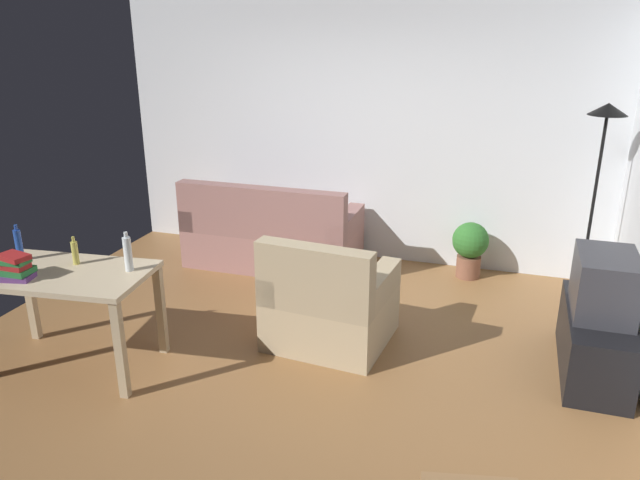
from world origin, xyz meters
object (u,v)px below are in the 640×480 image
at_px(desk, 66,286).
at_px(book_stack, 15,267).
at_px(tv, 605,284).
at_px(bottle_clear, 128,254).
at_px(tv_stand, 595,342).
at_px(couch, 272,237).
at_px(potted_plant, 470,246).
at_px(armchair, 328,306).
at_px(torchiere_lamp, 602,151).
at_px(bottle_blue, 19,245).
at_px(bottle_squat, 75,252).

distance_m(desk, book_stack, 0.36).
height_order(tv, bottle_clear, bottle_clear).
bearing_deg(book_stack, tv_stand, 18.30).
xyz_separation_m(couch, tv, (3.04, -1.22, 0.39)).
distance_m(potted_plant, armchair, 1.96).
bearing_deg(torchiere_lamp, tv, -89.83).
relative_size(tv_stand, tv, 1.83).
xyz_separation_m(tv_stand, book_stack, (-3.91, -1.29, 0.60)).
height_order(tv, desk, tv).
bearing_deg(tv, tv_stand, 90.00).
relative_size(bottle_blue, bottle_squat, 1.30).
xyz_separation_m(desk, bottle_blue, (-0.46, 0.09, 0.23)).
height_order(desk, bottle_blue, bottle_blue).
bearing_deg(couch, tv, 158.15).
distance_m(couch, book_stack, 2.71).
bearing_deg(potted_plant, tv, -56.09).
bearing_deg(torchiere_lamp, armchair, -144.45).
bearing_deg(book_stack, armchair, 29.85).
xyz_separation_m(tv_stand, bottle_squat, (-3.69, -0.94, 0.61)).
relative_size(armchair, bottle_clear, 3.33).
xyz_separation_m(desk, bottle_squat, (-0.01, 0.15, 0.20)).
height_order(armchair, book_stack, book_stack).
bearing_deg(tv, book_stack, 108.29).
relative_size(bottle_blue, bottle_clear, 0.95).
bearing_deg(bottle_squat, tv, 14.26).
bearing_deg(tv, armchair, 95.35).
height_order(torchiere_lamp, desk, torchiere_lamp).
bearing_deg(torchiere_lamp, tv_stand, -90.00).
bearing_deg(torchiere_lamp, book_stack, -147.17).
relative_size(armchair, bottle_squat, 4.56).
relative_size(torchiere_lamp, bottle_clear, 6.20).
height_order(tv_stand, desk, desk).
distance_m(couch, desk, 2.42).
height_order(torchiere_lamp, bottle_squat, torchiere_lamp).
distance_m(potted_plant, bottle_clear, 3.36).
bearing_deg(bottle_clear, couch, 84.29).
bearing_deg(potted_plant, bottle_squat, -137.21).
distance_m(tv, bottle_blue, 4.27).
xyz_separation_m(couch, bottle_squat, (-0.66, -2.16, 0.54)).
height_order(couch, bottle_blue, bottle_blue).
distance_m(desk, bottle_clear, 0.52).
distance_m(desk, bottle_squat, 0.25).
relative_size(tv_stand, bottle_squat, 5.16).
distance_m(tv, torchiere_lamp, 1.42).
relative_size(tv_stand, bottle_clear, 3.77).
height_order(armchair, bottle_blue, bottle_blue).
bearing_deg(bottle_squat, desk, -86.78).
relative_size(torchiere_lamp, potted_plant, 3.18).
bearing_deg(bottle_squat, armchair, 23.74).
distance_m(bottle_squat, book_stack, 0.41).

